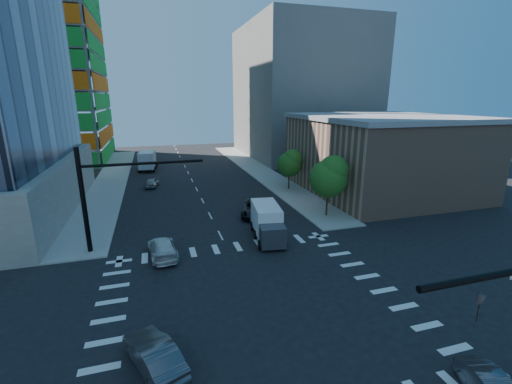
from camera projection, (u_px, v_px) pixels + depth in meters
name	position (u px, v px, depth m)	size (l,w,h in m)	color
ground	(256.00, 304.00, 22.18)	(160.00, 160.00, 0.00)	black
road_markings	(256.00, 304.00, 22.18)	(20.00, 20.00, 0.01)	silver
sidewalk_ne	(258.00, 170.00, 62.54)	(5.00, 60.00, 0.15)	gray
sidewalk_nw	(112.00, 179.00, 55.59)	(5.00, 60.00, 0.15)	gray
construction_building	(25.00, 34.00, 65.11)	(25.16, 34.50, 70.60)	gray
commercial_building	(381.00, 154.00, 48.01)	(20.50, 22.50, 10.60)	#A87B61
bg_building_ne	(300.00, 92.00, 76.68)	(24.00, 30.00, 28.00)	slate
signal_mast_nw	(102.00, 190.00, 28.54)	(10.20, 0.40, 9.00)	black
tree_south	(330.00, 176.00, 37.27)	(4.16, 4.16, 6.82)	#382316
tree_north	(290.00, 163.00, 48.61)	(3.54, 3.52, 5.78)	#382316
car_nb_far	(255.00, 208.00, 38.79)	(2.62, 5.68, 1.58)	black
car_sb_near	(163.00, 248.00, 28.71)	(2.11, 5.19, 1.50)	silver
car_sb_mid	(152.00, 182.00, 51.07)	(1.59, 3.96, 1.35)	gray
car_sb_cross	(154.00, 355.00, 16.78)	(1.63, 4.66, 1.54)	#47474B
box_truck_near	(268.00, 225.00, 32.04)	(3.31, 6.19, 3.09)	black
box_truck_far	(148.00, 161.00, 63.22)	(3.47, 6.88, 3.48)	black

